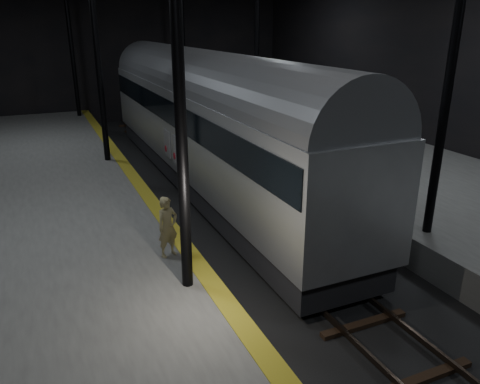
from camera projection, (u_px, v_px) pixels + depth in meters
ground at (257, 232)px, 16.54m from camera, size 44.00×44.00×0.00m
platform_left at (24, 260)px, 13.52m from camera, size 9.00×43.80×1.00m
platform_right at (421, 190)px, 19.23m from camera, size 9.00×43.80×1.00m
tactile_strip at (166, 220)px, 14.96m from camera, size 0.50×43.80×0.01m
track at (257, 230)px, 16.52m from camera, size 2.40×43.00×0.24m
train at (204, 115)px, 19.97m from camera, size 3.26×21.78×5.82m
woman at (168, 227)px, 12.44m from camera, size 0.72×0.59×1.68m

